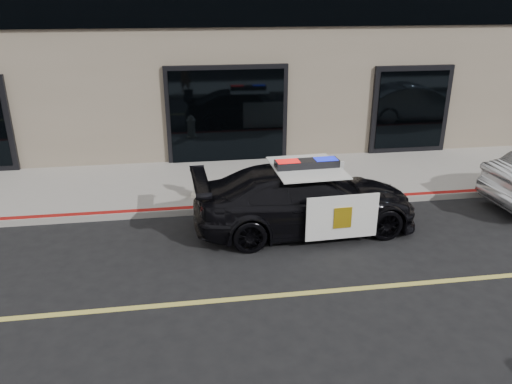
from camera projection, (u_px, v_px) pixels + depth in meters
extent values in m
plane|color=black|center=(328.00, 291.00, 8.46)|extent=(120.00, 120.00, 0.00)
cube|color=gray|center=(272.00, 180.00, 13.25)|extent=(60.00, 3.50, 0.15)
imported|color=black|center=(305.00, 199.00, 10.47)|extent=(2.30, 4.87, 1.37)
cube|color=white|center=(342.00, 217.00, 9.67)|extent=(1.46, 0.09, 0.91)
cube|color=white|center=(313.00, 182.00, 11.45)|extent=(1.46, 0.09, 0.91)
cube|color=white|center=(307.00, 168.00, 10.21)|extent=(1.43, 1.70, 0.02)
cube|color=gold|center=(343.00, 218.00, 9.64)|extent=(0.36, 0.03, 0.43)
cube|color=black|center=(307.00, 164.00, 10.18)|extent=(1.32, 0.40, 0.16)
cube|color=red|center=(288.00, 165.00, 10.11)|extent=(0.47, 0.31, 0.15)
cube|color=#0C19CC|center=(326.00, 162.00, 10.25)|extent=(0.47, 0.31, 0.15)
cylinder|color=silver|center=(199.00, 195.00, 11.98)|extent=(0.35, 0.35, 0.08)
cylinder|color=silver|center=(198.00, 184.00, 11.88)|extent=(0.25, 0.25, 0.49)
cylinder|color=silver|center=(198.00, 174.00, 11.78)|extent=(0.30, 0.30, 0.06)
sphere|color=silver|center=(198.00, 171.00, 11.76)|extent=(0.22, 0.22, 0.22)
cylinder|color=silver|center=(197.00, 167.00, 11.72)|extent=(0.07, 0.07, 0.07)
cylinder|color=silver|center=(198.00, 179.00, 12.01)|extent=(0.13, 0.12, 0.13)
cylinder|color=silver|center=(198.00, 184.00, 11.70)|extent=(0.13, 0.12, 0.13)
cylinder|color=silver|center=(199.00, 187.00, 11.70)|extent=(0.17, 0.14, 0.17)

